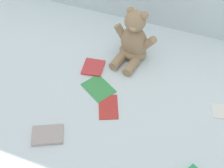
% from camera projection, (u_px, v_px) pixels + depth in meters
% --- Properties ---
extents(ground_plane, '(3.20, 3.20, 0.00)m').
position_uv_depth(ground_plane, '(120.00, 82.00, 1.24)').
color(ground_plane, silver).
extents(teddy_bear, '(0.21, 0.20, 0.25)m').
position_uv_depth(teddy_bear, '(134.00, 41.00, 1.28)').
color(teddy_bear, '#9E7F5B').
rests_on(teddy_bear, ground_plane).
extents(book_case_2, '(0.10, 0.11, 0.01)m').
position_uv_depth(book_case_2, '(93.00, 67.00, 1.29)').
color(book_case_2, '#CC3A3B').
rests_on(book_case_2, ground_plane).
extents(book_case_3, '(0.11, 0.14, 0.01)m').
position_uv_depth(book_case_3, '(109.00, 107.00, 1.16)').
color(book_case_3, red).
rests_on(book_case_3, ground_plane).
extents(book_case_5, '(0.13, 0.12, 0.01)m').
position_uv_depth(book_case_5, '(48.00, 135.00, 1.07)').
color(book_case_5, '#A79994').
rests_on(book_case_5, ground_plane).
extents(book_case_7, '(0.15, 0.14, 0.01)m').
position_uv_depth(book_case_7, '(98.00, 88.00, 1.22)').
color(book_case_7, green).
rests_on(book_case_7, ground_plane).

